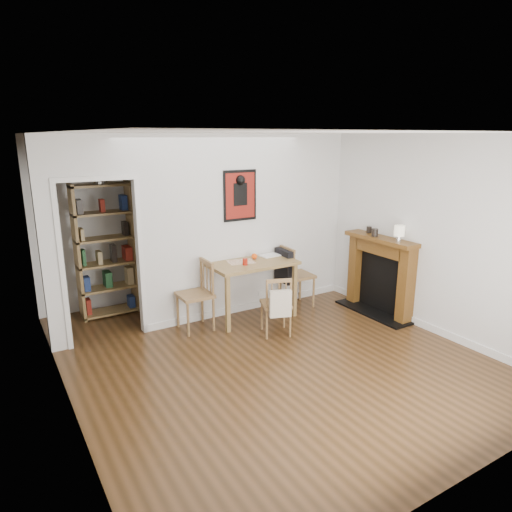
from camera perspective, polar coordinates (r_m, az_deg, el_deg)
ground at (r=5.72m, az=1.27°, el=-11.92°), size 5.20×5.20×0.00m
room_shell at (r=6.45m, az=-4.35°, el=3.38°), size 5.20×5.20×5.20m
dining_table at (r=6.53m, az=-0.68°, el=-1.49°), size 1.23×0.78×0.84m
chair_left at (r=6.23m, az=-7.65°, el=-4.95°), size 0.48×0.48×0.96m
chair_right at (r=7.03m, az=5.02°, el=-2.40°), size 0.57×0.51×0.96m
chair_front at (r=6.06m, az=2.53°, el=-6.07°), size 0.52×0.55×0.81m
bookshelf at (r=6.91m, az=-18.29°, el=0.58°), size 0.82×0.33×1.95m
fireplace at (r=6.98m, az=15.29°, el=-2.01°), size 0.45×1.25×1.16m
red_glass at (r=6.30m, az=-1.37°, el=-0.73°), size 0.07×0.07×0.09m
orange_fruit at (r=6.60m, az=-0.21°, el=-0.03°), size 0.08×0.08×0.08m
placemat at (r=6.47m, az=-1.88°, el=-0.72°), size 0.42×0.35×0.00m
notebook at (r=6.79m, az=1.73°, el=0.09°), size 0.31×0.23×0.01m
mantel_lamp at (r=6.54m, az=17.48°, el=2.91°), size 0.14×0.14×0.23m
ceramic_jar_a at (r=6.82m, az=14.64°, el=2.86°), size 0.09×0.09×0.11m
ceramic_jar_b at (r=7.04m, az=13.95°, el=3.21°), size 0.08×0.08×0.10m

